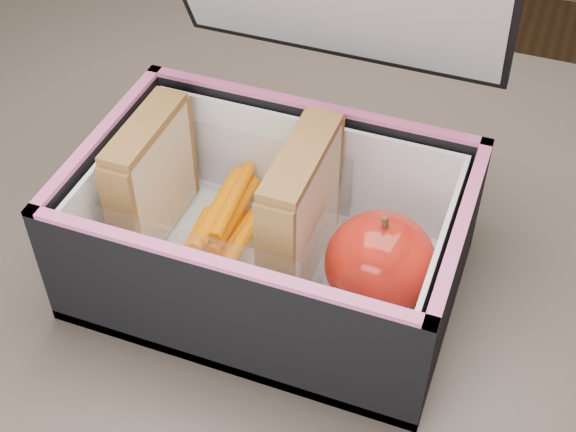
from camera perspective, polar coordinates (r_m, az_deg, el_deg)
name	(u,v)px	position (r m, az deg, el deg)	size (l,w,h in m)	color
kitchen_table	(292,351)	(0.71, 0.30, -9.61)	(1.20, 0.80, 0.75)	brown
lunch_bag	(273,221)	(0.60, -1.08, -0.34)	(0.28, 0.27, 0.27)	black
plastic_tub	(226,215)	(0.62, -4.46, 0.05)	(0.17, 0.12, 0.07)	white
sandwich_left	(152,177)	(0.63, -9.68, 2.73)	(0.03, 0.09, 0.10)	#CFB089
sandwich_right	(301,211)	(0.59, 0.90, 0.33)	(0.03, 0.10, 0.11)	#CFB089
carrot_sticks	(224,227)	(0.63, -4.58, -0.77)	(0.05, 0.14, 0.03)	#DA6600
paper_napkin	(375,298)	(0.61, 6.20, -5.80)	(0.07, 0.07, 0.01)	white
red_apple	(380,264)	(0.58, 6.58, -3.39)	(0.10, 0.10, 0.08)	maroon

